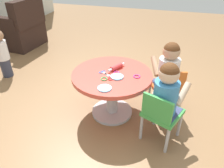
% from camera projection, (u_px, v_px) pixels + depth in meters
% --- Properties ---
extents(ground_plane, '(10.00, 10.00, 0.00)m').
position_uv_depth(ground_plane, '(112.00, 112.00, 2.37)').
color(ground_plane, olive).
extents(craft_table, '(0.80, 0.80, 0.50)m').
position_uv_depth(craft_table, '(112.00, 85.00, 2.18)').
color(craft_table, silver).
rests_on(craft_table, ground).
extents(child_chair_left, '(0.39, 0.39, 0.54)m').
position_uv_depth(child_chair_left, '(161.00, 114.00, 1.88)').
color(child_chair_left, '#B7B7BC').
rests_on(child_chair_left, ground).
extents(seated_child_left, '(0.42, 0.38, 0.51)m').
position_uv_depth(seated_child_left, '(167.00, 91.00, 1.78)').
color(seated_child_left, '#3F4772').
rests_on(seated_child_left, ground).
extents(child_chair_right, '(0.39, 0.39, 0.54)m').
position_uv_depth(child_chair_right, '(167.00, 87.00, 2.24)').
color(child_chair_right, '#B7B7BC').
rests_on(child_chair_right, ground).
extents(seated_child_right, '(0.42, 0.38, 0.51)m').
position_uv_depth(seated_child_right, '(169.00, 66.00, 2.16)').
color(seated_child_right, '#3F4772').
rests_on(seated_child_right, ground).
extents(armchair_dark, '(0.77, 0.78, 0.85)m').
position_uv_depth(armchair_dark, '(20.00, 29.00, 3.87)').
color(armchair_dark, black).
rests_on(armchair_dark, ground).
extents(toddler_standing, '(0.17, 0.17, 0.67)m').
position_uv_depth(toddler_standing, '(2.00, 52.00, 2.88)').
color(toddler_standing, '#33384C').
rests_on(toddler_standing, ground).
extents(rolling_pin, '(0.21, 0.13, 0.05)m').
position_uv_depth(rolling_pin, '(116.00, 67.00, 2.17)').
color(rolling_pin, '#D83F3F').
rests_on(rolling_pin, craft_table).
extents(craft_scissors, '(0.12, 0.14, 0.01)m').
position_uv_depth(craft_scissors, '(104.00, 73.00, 2.11)').
color(craft_scissors, silver).
rests_on(craft_scissors, craft_table).
extents(playdough_blob_0, '(0.13, 0.13, 0.01)m').
position_uv_depth(playdough_blob_0, '(117.00, 77.00, 2.04)').
color(playdough_blob_0, '#8CCCF2').
rests_on(playdough_blob_0, craft_table).
extents(playdough_blob_1, '(0.13, 0.13, 0.01)m').
position_uv_depth(playdough_blob_1, '(105.00, 88.00, 1.87)').
color(playdough_blob_1, '#8CCCF2').
rests_on(playdough_blob_1, craft_table).
extents(cookie_cutter_0, '(0.06, 0.06, 0.01)m').
position_uv_depth(cookie_cutter_0, '(116.00, 73.00, 2.11)').
color(cookie_cutter_0, '#D83FA5').
rests_on(cookie_cutter_0, craft_table).
extents(cookie_cutter_1, '(0.06, 0.06, 0.01)m').
position_uv_depth(cookie_cutter_1, '(104.00, 79.00, 2.01)').
color(cookie_cutter_1, '#4CB259').
rests_on(cookie_cutter_1, craft_table).
extents(cookie_cutter_2, '(0.07, 0.07, 0.01)m').
position_uv_depth(cookie_cutter_2, '(137.00, 76.00, 2.05)').
color(cookie_cutter_2, '#D83FA5').
rests_on(cookie_cutter_2, craft_table).
extents(cookie_cutter_3, '(0.05, 0.05, 0.01)m').
position_uv_depth(cookie_cutter_3, '(110.00, 79.00, 2.01)').
color(cookie_cutter_3, red).
rests_on(cookie_cutter_3, craft_table).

